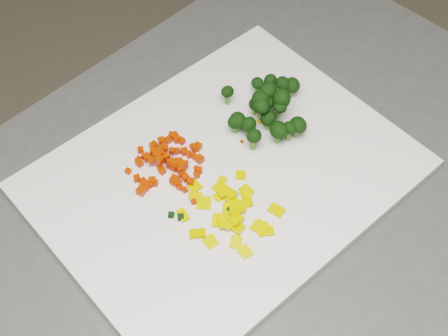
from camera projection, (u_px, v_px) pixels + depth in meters
counter_block at (237, 314)px, 1.24m from camera, size 1.07×0.84×0.90m
cutting_board at (224, 175)px, 0.88m from camera, size 0.54×0.44×0.01m
carrot_pile at (166, 161)px, 0.87m from camera, size 0.11×0.11×0.03m
pepper_pile at (230, 209)px, 0.83m from camera, size 0.13×0.13×0.02m
broccoli_pile at (266, 102)px, 0.92m from camera, size 0.13×0.13×0.06m
carrot_cube_0 at (162, 169)px, 0.88m from camera, size 0.01×0.01×0.01m
carrot_cube_1 at (155, 183)px, 0.86m from camera, size 0.01×0.01×0.01m
carrot_cube_2 at (174, 164)px, 0.87m from camera, size 0.01×0.01×0.01m
carrot_cube_3 at (128, 171)px, 0.87m from camera, size 0.01×0.01×0.01m
carrot_cube_4 at (200, 159)px, 0.89m from camera, size 0.01×0.01×0.01m
carrot_cube_5 at (171, 163)px, 0.87m from camera, size 0.01×0.01×0.01m
carrot_cube_6 at (172, 151)px, 0.88m from camera, size 0.01×0.01×0.01m
carrot_cube_7 at (160, 167)px, 0.88m from camera, size 0.01×0.01×0.01m
carrot_cube_8 at (171, 165)px, 0.88m from camera, size 0.01×0.01×0.01m
carrot_cube_9 at (145, 185)px, 0.86m from camera, size 0.01×0.01×0.01m
carrot_cube_10 at (152, 181)px, 0.86m from camera, size 0.01×0.01×0.01m
carrot_cube_11 at (151, 161)px, 0.87m from camera, size 0.01×0.01×0.01m
carrot_cube_12 at (185, 164)px, 0.88m from camera, size 0.01×0.01×0.01m
carrot_cube_13 at (189, 155)px, 0.89m from camera, size 0.01×0.01×0.01m
carrot_cube_14 at (168, 140)px, 0.91m from camera, size 0.01×0.01×0.01m
carrot_cube_15 at (172, 136)px, 0.91m from camera, size 0.01×0.01×0.01m
carrot_cube_16 at (176, 139)px, 0.91m from camera, size 0.01×0.01×0.01m
carrot_cube_17 at (184, 152)px, 0.89m from camera, size 0.01×0.01×0.01m
carrot_cube_18 at (174, 180)px, 0.86m from camera, size 0.01×0.01×0.01m
carrot_cube_19 at (147, 157)px, 0.89m from camera, size 0.01×0.01×0.01m
carrot_cube_20 at (145, 187)px, 0.86m from camera, size 0.01×0.01×0.01m
carrot_cube_21 at (137, 178)px, 0.87m from camera, size 0.01×0.01×0.01m
carrot_cube_22 at (143, 181)px, 0.86m from camera, size 0.01×0.01×0.01m
carrot_cube_23 at (181, 173)px, 0.87m from camera, size 0.01×0.01×0.01m
carrot_cube_24 at (162, 171)px, 0.87m from camera, size 0.01×0.01×0.01m
carrot_cube_25 at (195, 149)px, 0.90m from camera, size 0.01×0.01×0.01m
carrot_cube_26 at (162, 150)px, 0.89m from camera, size 0.01×0.01×0.01m
carrot_cube_27 at (176, 183)px, 0.86m from camera, size 0.01×0.01×0.01m
carrot_cube_28 at (154, 152)px, 0.89m from camera, size 0.01×0.01×0.01m
carrot_cube_29 at (186, 178)px, 0.87m from camera, size 0.01×0.01×0.01m
carrot_cube_30 at (154, 145)px, 0.90m from camera, size 0.01×0.01×0.01m
carrot_cube_31 at (165, 148)px, 0.89m from camera, size 0.01×0.01×0.01m
carrot_cube_32 at (157, 156)px, 0.88m from camera, size 0.01×0.01×0.01m
carrot_cube_33 at (194, 156)px, 0.89m from camera, size 0.01×0.01×0.01m
carrot_cube_34 at (151, 183)px, 0.86m from camera, size 0.01×0.01×0.01m
carrot_cube_35 at (149, 184)px, 0.86m from camera, size 0.01×0.01×0.01m
carrot_cube_36 at (165, 157)px, 0.89m from camera, size 0.01×0.01×0.01m
carrot_cube_37 at (139, 163)px, 0.88m from camera, size 0.01×0.01×0.01m
carrot_cube_38 at (198, 147)px, 0.90m from camera, size 0.01×0.01×0.01m
carrot_cube_39 at (166, 157)px, 0.88m from camera, size 0.01×0.01×0.01m
carrot_cube_40 at (178, 183)px, 0.86m from camera, size 0.01×0.01×0.01m
carrot_cube_41 at (175, 166)px, 0.87m from camera, size 0.01×0.01×0.01m
carrot_cube_42 at (199, 170)px, 0.87m from camera, size 0.01×0.01×0.01m
carrot_cube_43 at (162, 153)px, 0.88m from camera, size 0.01×0.01×0.01m
carrot_cube_44 at (196, 169)px, 0.88m from camera, size 0.01×0.01×0.01m
carrot_cube_45 at (182, 165)px, 0.87m from camera, size 0.01×0.01×0.01m
carrot_cube_46 at (164, 142)px, 0.90m from camera, size 0.01×0.01×0.01m
carrot_cube_47 at (192, 146)px, 0.90m from camera, size 0.01×0.01×0.01m
carrot_cube_48 at (161, 141)px, 0.91m from camera, size 0.01×0.01×0.01m
carrot_cube_49 at (138, 162)px, 0.88m from camera, size 0.01×0.01×0.01m
carrot_cube_50 at (141, 150)px, 0.90m from camera, size 0.01×0.01×0.01m
carrot_cube_51 at (182, 141)px, 0.91m from camera, size 0.01×0.01×0.01m
carrot_cube_52 at (139, 159)px, 0.89m from camera, size 0.01×0.01×0.01m
carrot_cube_53 at (144, 184)px, 0.86m from camera, size 0.01×0.01×0.01m
carrot_cube_54 at (179, 162)px, 0.88m from camera, size 0.01×0.01×0.01m
carrot_cube_55 at (159, 160)px, 0.87m from camera, size 0.01×0.01×0.01m
carrot_cube_56 at (175, 136)px, 0.91m from camera, size 0.01×0.01×0.01m
carrot_cube_57 at (174, 183)px, 0.86m from camera, size 0.01×0.01×0.01m
carrot_cube_58 at (191, 182)px, 0.86m from camera, size 0.01×0.01×0.01m
carrot_cube_59 at (197, 175)px, 0.87m from camera, size 0.01×0.01×0.01m
carrot_cube_60 at (177, 151)px, 0.90m from camera, size 0.01×0.01×0.01m
carrot_cube_61 at (160, 152)px, 0.88m from camera, size 0.01×0.01×0.01m
carrot_cube_62 at (180, 187)px, 0.86m from camera, size 0.01×0.01×0.01m
carrot_cube_63 at (181, 172)px, 0.87m from camera, size 0.01×0.01×0.01m
carrot_cube_64 at (185, 190)px, 0.86m from camera, size 0.01×0.01×0.01m
carrot_cube_65 at (195, 148)px, 0.90m from camera, size 0.01×0.01×0.01m
carrot_cube_66 at (141, 191)px, 0.85m from camera, size 0.01×0.01×0.01m
carrot_cube_67 at (180, 169)px, 0.87m from camera, size 0.01×0.01×0.01m
carrot_cube_68 at (184, 169)px, 0.88m from camera, size 0.01×0.01×0.01m
pepper_chunk_0 at (241, 175)px, 0.87m from camera, size 0.02×0.02×0.01m
pepper_chunk_1 at (237, 209)px, 0.83m from camera, size 0.02×0.02×0.01m
pepper_chunk_2 at (247, 192)px, 0.85m from camera, size 0.02×0.02×0.01m
pepper_chunk_3 at (235, 210)px, 0.83m from camera, size 0.02×0.02×0.01m
pepper_chunk_4 at (229, 223)px, 0.82m from camera, size 0.02×0.02×0.01m
pepper_chunk_5 at (210, 242)px, 0.81m from camera, size 0.02×0.02×0.01m
pepper_chunk_6 at (183, 215)px, 0.83m from camera, size 0.01×0.02×0.01m
pepper_chunk_7 at (245, 252)px, 0.80m from camera, size 0.02×0.02×0.01m
pepper_chunk_8 at (238, 209)px, 0.84m from camera, size 0.02×0.02×0.01m
pepper_chunk_9 at (263, 229)px, 0.82m from camera, size 0.02×0.02×0.01m
pepper_chunk_10 at (225, 223)px, 0.82m from camera, size 0.02×0.02×0.01m
pepper_chunk_11 at (204, 203)px, 0.84m from camera, size 0.03×0.03×0.01m
pepper_chunk_12 at (236, 242)px, 0.81m from camera, size 0.02×0.02×0.01m
pepper_chunk_13 at (221, 183)px, 0.86m from camera, size 0.02×0.02×0.01m
pepper_chunk_14 at (247, 201)px, 0.85m from camera, size 0.02×0.02×0.01m
pepper_chunk_15 at (197, 234)px, 0.82m from camera, size 0.02×0.02×0.01m
pepper_chunk_16 at (236, 219)px, 0.82m from camera, size 0.02×0.02×0.01m
pepper_chunk_17 at (224, 193)px, 0.85m from camera, size 0.02×0.01×0.00m
pepper_chunk_18 at (230, 193)px, 0.85m from camera, size 0.02×0.02×0.00m
pepper_chunk_19 at (234, 201)px, 0.85m from camera, size 0.02×0.02×0.01m
pepper_chunk_20 at (230, 218)px, 0.83m from camera, size 0.02×0.02×0.01m
pepper_chunk_21 at (243, 207)px, 0.84m from camera, size 0.02×0.02×0.01m
pepper_chunk_22 at (195, 187)px, 0.86m from camera, size 0.02×0.02×0.01m
pepper_chunk_23 at (232, 219)px, 0.83m from camera, size 0.02×0.02×0.01m
pepper_chunk_24 at (220, 188)px, 0.86m from camera, size 0.02×0.02×0.01m
pepper_chunk_25 at (230, 217)px, 0.83m from camera, size 0.02×0.02×0.01m
pepper_chunk_26 at (264, 230)px, 0.82m from camera, size 0.02×0.02×0.01m
pepper_chunk_27 at (221, 196)px, 0.85m from camera, size 0.02×0.02×0.01m
pepper_chunk_28 at (195, 196)px, 0.85m from camera, size 0.02×0.02×0.01m
pepper_chunk_29 at (276, 210)px, 0.84m from camera, size 0.02×0.02×0.01m
pepper_chunk_30 at (238, 228)px, 0.82m from camera, size 0.02×0.02×0.01m
pepper_chunk_31 at (261, 228)px, 0.82m from camera, size 0.02×0.02×0.01m
pepper_chunk_32 at (228, 208)px, 0.84m from camera, size 0.02×0.02×0.01m
pepper_chunk_33 at (259, 228)px, 0.82m from camera, size 0.02×0.02×0.01m
pepper_chunk_34 at (266, 231)px, 0.82m from camera, size 0.02×0.02×0.00m
pepper_chunk_35 at (245, 189)px, 0.86m from camera, size 0.02×0.01×0.01m
pepper_chunk_36 at (219, 221)px, 0.83m from camera, size 0.03×0.03×0.01m
broccoli_floret_0 at (279, 110)px, 0.90m from camera, size 0.03×0.03×0.03m
broccoli_floret_1 at (276, 103)px, 0.92m from camera, size 0.03×0.03×0.03m
broccoli_floret_2 at (282, 88)px, 0.95m from camera, size 0.03×0.03×0.04m
broccoli_floret_3 at (227, 96)px, 0.94m from camera, size 0.03×0.03×0.03m
broccoli_floret_4 at (257, 87)px, 0.96m from camera, size 0.03×0.03×0.03m
broccoli_floret_5 at (235, 124)px, 0.91m from camera, size 0.03×0.03×0.03m
broccoli_floret_6 at (268, 121)px, 0.91m from camera, size 0.03×0.03×0.03m
broccoli_floret_7 at (255, 108)px, 0.93m from camera, size 0.03×0.03×0.03m
broccoli_floret_8 at (266, 101)px, 0.94m from camera, size 0.03×0.03×0.03m
broccoli_floret_9 at (268, 95)px, 0.91m from camera, size 0.04×0.04×0.04m
broccoli_floret_10 at (237, 123)px, 0.91m from camera, size 0.03×0.03×0.03m
broccoli_floret_11 at (248, 128)px, 0.91m from camera, size 0.03×0.03×0.03m
broccoli_floret_12 at (260, 102)px, 0.91m from camera, size 0.04×0.04×0.03m
broccoli_floret_13 at (253, 140)px, 0.89m from camera, size 0.03×0.03×0.04m
broccoli_floret_14 at (261, 109)px, 0.90m from camera, size 0.03×0.03×0.03m
broccoli_floret_15 at (281, 102)px, 0.91m from camera, size 0.04×0.04×0.04m
broccoli_floret_16 at (289, 132)px, 0.90m from camera, size 0.03×0.03×0.03m
broccoli_floret_17 at (270, 84)px, 0.96m from camera, size 0.03×0.03×0.03m
broccoli_floret_18 at (265, 104)px, 0.91m from camera, size 0.03×0.03×0.03m
broccoli_floret_19 at (277, 107)px, 0.93m from camera, size 0.03×0.03×0.04m
broccoli_floret_20 at (278, 133)px, 0.90m from camera, size 0.04×0.04×0.04m
broccoli_floret_21 at (297, 128)px, 0.90m from camera, size 0.03×0.03×0.03m
broccoli_floret_22 at (291, 88)px, 0.95m from camera, size 0.04×0.04×0.03m
stray_bit_0 at (277, 138)px, 0.91m from camera, size 0.01×0.01×0.00m
stray_bit_1 at (181, 217)px, 0.83m from camera, size 0.01×0.01×0.01m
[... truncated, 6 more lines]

